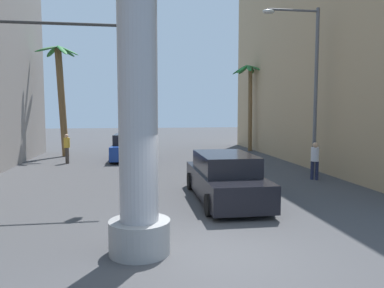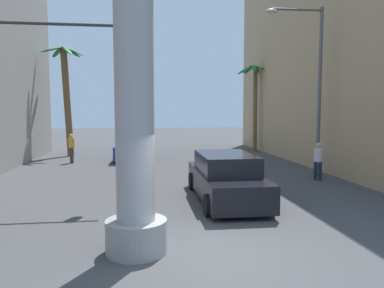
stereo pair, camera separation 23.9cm
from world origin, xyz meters
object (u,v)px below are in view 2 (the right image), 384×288
car_far (134,147)px  palm_tree_far_left (66,91)px  street_lamp (312,75)px  car_lead (226,178)px  neon_sign_pole (133,6)px  traffic_light_mast (38,74)px  palm_tree_far_right (254,93)px  pedestrian_far_left (71,146)px  pedestrian_mid_right (318,158)px

car_far → palm_tree_far_left: bearing=151.6°
street_lamp → car_lead: size_ratio=1.46×
neon_sign_pole → street_lamp: bearing=47.6°
traffic_light_mast → car_far: size_ratio=1.21×
car_lead → car_far: bearing=106.6°
car_lead → palm_tree_far_right: size_ratio=0.82×
neon_sign_pole → pedestrian_far_left: bearing=105.4°
car_lead → palm_tree_far_left: palm_tree_far_left is taller
neon_sign_pole → street_lamp: neon_sign_pole is taller
car_far → street_lamp: bearing=-39.9°
street_lamp → palm_tree_far_left: street_lamp is taller
neon_sign_pole → palm_tree_far_left: bearing=105.1°
car_far → pedestrian_mid_right: (7.97, -7.97, 0.20)m
pedestrian_far_left → pedestrian_mid_right: bearing=-30.7°
neon_sign_pole → traffic_light_mast: 6.13m
car_lead → palm_tree_far_right: bearing=69.8°
traffic_light_mast → pedestrian_far_left: traffic_light_mast is taller
traffic_light_mast → car_far: bearing=74.4°
street_lamp → traffic_light_mast: size_ratio=1.29×
street_lamp → palm_tree_far_right: 10.53m
street_lamp → palm_tree_far_right: street_lamp is taller
neon_sign_pole → car_lead: neon_sign_pole is taller
car_far → pedestrian_far_left: 3.67m
palm_tree_far_left → street_lamp: bearing=-36.2°
traffic_light_mast → palm_tree_far_right: palm_tree_far_right is taller
pedestrian_mid_right → car_lead: bearing=-147.6°
street_lamp → pedestrian_mid_right: size_ratio=4.67×
traffic_light_mast → pedestrian_far_left: (-0.64, 8.90, -3.20)m
neon_sign_pole → car_lead: (2.86, 4.27, -4.32)m
traffic_light_mast → palm_tree_far_right: bearing=50.2°
neon_sign_pole → pedestrian_far_left: size_ratio=6.63×
car_lead → pedestrian_mid_right: 5.58m
car_lead → pedestrian_far_left: pedestrian_far_left is taller
street_lamp → palm_tree_far_right: size_ratio=1.19×
car_far → traffic_light_mast: bearing=-105.6°
car_lead → palm_tree_far_left: bearing=119.7°
palm_tree_far_left → pedestrian_mid_right: (12.32, -10.32, -3.27)m
traffic_light_mast → car_lead: traffic_light_mast is taller
car_far → pedestrian_far_left: bearing=-161.1°
pedestrian_far_left → car_lead: bearing=-55.5°
pedestrian_mid_right → palm_tree_far_right: bearing=86.6°
car_lead → street_lamp: bearing=40.7°
car_lead → pedestrian_far_left: (-6.72, 9.78, 0.23)m
traffic_light_mast → car_lead: bearing=-8.2°
street_lamp → car_lead: 7.47m
neon_sign_pole → palm_tree_far_right: size_ratio=1.74×
palm_tree_far_right → traffic_light_mast: bearing=-129.8°
palm_tree_far_left → pedestrian_far_left: 4.88m
palm_tree_far_right → pedestrian_far_left: (-12.14, -4.92, -3.29)m
pedestrian_mid_right → neon_sign_pole: bearing=-136.2°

